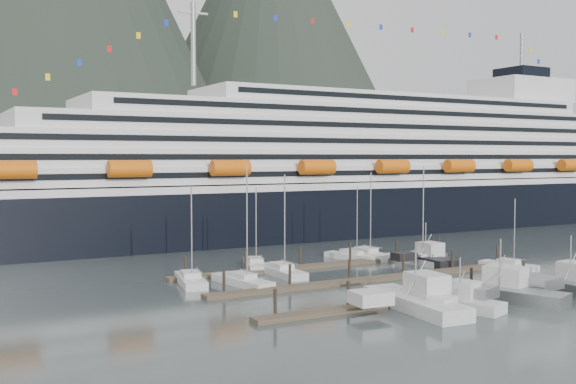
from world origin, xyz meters
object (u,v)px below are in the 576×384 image
sailboat_c (281,272)px  trawler_e (425,259)px  sailboat_e (255,265)px  sailboat_g (352,257)px  cruise_ship (362,177)px  trawler_d (569,285)px  sailboat_f (366,255)px  trawler_c (499,291)px  sailboat_b (242,282)px  sailboat_d (417,261)px  sailboat_a (191,281)px  sailboat_h (508,266)px  trawler_a (414,301)px  trawler_b (459,302)px

sailboat_c → trawler_e: (23.58, -2.53, 0.46)m
sailboat_e → sailboat_g: sailboat_e is taller
sailboat_c → trawler_e: size_ratio=1.34×
cruise_ship → trawler_e: size_ratio=19.26×
trawler_d → trawler_e: 25.12m
sailboat_f → sailboat_g: 2.77m
cruise_ship → trawler_c: bearing=-113.1°
sailboat_c → sailboat_f: (19.74, 7.38, 0.00)m
sailboat_f → trawler_d: bearing=-179.3°
sailboat_b → trawler_c: bearing=-145.1°
sailboat_d → sailboat_e: size_ratio=1.25×
sailboat_g → cruise_ship: bearing=-57.2°
sailboat_a → sailboat_h: bearing=-92.9°
trawler_a → sailboat_f: bearing=-23.3°
trawler_c → trawler_b: bearing=81.2°
sailboat_a → trawler_b: sailboat_a is taller
cruise_ship → sailboat_a: (-57.03, -42.45, -11.61)m
trawler_a → trawler_c: 12.13m
sailboat_a → trawler_e: 37.04m
sailboat_c → trawler_d: size_ratio=1.11×
sailboat_c → sailboat_f: sailboat_c is taller
sailboat_d → sailboat_e: bearing=69.3°
sailboat_e → sailboat_h: sailboat_e is taller
sailboat_d → trawler_b: sailboat_d is taller
sailboat_d → trawler_e: bearing=-166.1°
sailboat_a → sailboat_f: (33.11, 7.50, 0.01)m
sailboat_c → trawler_c: size_ratio=0.94×
sailboat_h → sailboat_f: bearing=17.1°
cruise_ship → sailboat_c: 61.90m
sailboat_a → trawler_e: bearing=-82.2°
cruise_ship → trawler_d: size_ratio=16.07×
sailboat_b → sailboat_f: size_ratio=1.12×
sailboat_f → sailboat_g: sailboat_f is taller
sailboat_c → trawler_a: 25.66m
cruise_ship → sailboat_a: cruise_ship is taller
trawler_a → trawler_e: trawler_a is taller
trawler_b → sailboat_d: bearing=-49.7°
sailboat_h → sailboat_g: bearing=22.7°
sailboat_f → sailboat_a: bearing=95.5°
sailboat_a → trawler_b: (20.25, -27.52, 0.39)m
trawler_c → trawler_e: 25.26m
sailboat_e → trawler_a: size_ratio=0.83×
sailboat_b → sailboat_f: bearing=-77.9°
cruise_ship → sailboat_h: cruise_ship is taller
sailboat_h → trawler_b: sailboat_h is taller
sailboat_d → trawler_a: (-20.85, -24.31, 0.56)m
trawler_d → sailboat_h: bearing=-27.1°
cruise_ship → sailboat_h: bearing=-102.6°
sailboat_d → trawler_b: size_ratio=1.55×
cruise_ship → trawler_c: 75.19m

